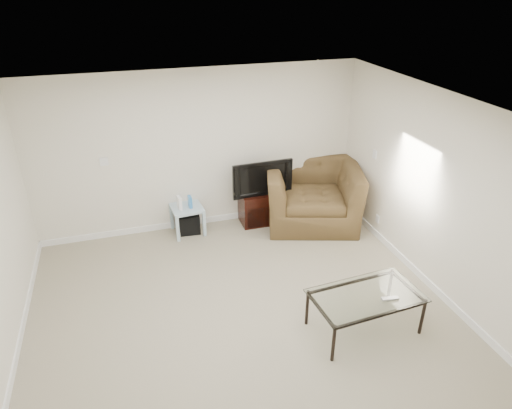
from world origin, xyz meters
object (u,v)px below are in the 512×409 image
object	(u,v)px
tv_stand	(260,207)
recliner	(313,185)
subwoofer	(189,222)
side_table	(188,220)
television	(261,177)
coffee_table	(364,312)

from	to	relation	value
tv_stand	recliner	size ratio (longest dim) A/B	0.44
subwoofer	side_table	bearing A→B (deg)	-141.26
tv_stand	subwoofer	bearing A→B (deg)	179.04
tv_stand	side_table	bearing A→B (deg)	-179.93
television	side_table	world-z (taller)	television
tv_stand	recliner	world-z (taller)	recliner
television	coffee_table	distance (m)	2.83
subwoofer	coffee_table	bearing A→B (deg)	-61.30
recliner	television	bearing A→B (deg)	-176.55
subwoofer	recliner	xyz separation A→B (m)	(1.98, -0.25, 0.49)
side_table	subwoofer	world-z (taller)	side_table
television	recliner	size ratio (longest dim) A/B	0.62
subwoofer	recliner	bearing A→B (deg)	-7.23
television	side_table	bearing A→B (deg)	176.39
subwoofer	coffee_table	xyz separation A→B (m)	(1.53, -2.80, 0.08)
coffee_table	tv_stand	bearing A→B (deg)	97.51
side_table	television	bearing A→B (deg)	-1.29
tv_stand	side_table	distance (m)	1.19
recliner	coffee_table	distance (m)	2.62
television	side_table	xyz separation A→B (m)	(-1.19, 0.03, -0.59)
television	recliner	world-z (taller)	recliner
subwoofer	television	bearing A→B (deg)	-2.35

